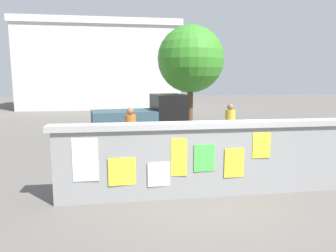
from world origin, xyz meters
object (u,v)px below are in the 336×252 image
Objects in this scene: bicycle_far at (183,153)px; tree_roadside at (191,59)px; auto_rickshaw_truck at (144,119)px; person_walking at (130,128)px; person_bystander at (230,122)px; motorcycle at (278,153)px; bicycle_near at (121,169)px.

bicycle_far is 0.32× the size of tree_roadside.
tree_roadside reaches higher than auto_rickshaw_truck.
person_bystander is (3.44, 0.88, 0.00)m from person_walking.
motorcycle is 1.17× the size of person_walking.
bicycle_near is 2.17m from bicycle_far.
auto_rickshaw_truck is 2.90m from person_walking.
auto_rickshaw_truck is at bearing 102.75° from bicycle_far.
bicycle_near is at bearing -173.84° from motorcycle.
tree_roadside is (-0.05, 6.01, 2.46)m from person_bystander.
person_walking is 8.06m from tree_roadside.
bicycle_far is at bearing -77.25° from auto_rickshaw_truck.
person_bystander is at bearing -34.76° from auto_rickshaw_truck.
person_walking is at bearing 151.26° from bicycle_far.
bicycle_far is at bearing 161.48° from motorcycle.
person_bystander is 6.50m from tree_roadside.
tree_roadside reaches higher than bicycle_near.
auto_rickshaw_truck is 5.54m from motorcycle.
tree_roadside is at bearing 75.86° from bicycle_far.
tree_roadside is (2.75, 4.06, 2.55)m from auto_rickshaw_truck.
auto_rickshaw_truck reaches higher than person_walking.
motorcycle is at bearing -53.59° from auto_rickshaw_truck.
motorcycle is 1.17× the size of person_bystander.
motorcycle is at bearing -22.49° from person_walking.
person_walking is at bearing -116.15° from tree_roadside.
person_walking is (-3.91, 1.62, 0.52)m from motorcycle.
person_walking is (-1.45, 0.79, 0.62)m from bicycle_far.
tree_roadside reaches higher than person_bystander.
tree_roadside reaches higher than motorcycle.
bicycle_far is 1.04× the size of person_bystander.
auto_rickshaw_truck reaches higher than bicycle_near.
bicycle_near is 10.17m from tree_roadside.
bicycle_far is (-2.46, 0.82, -0.10)m from motorcycle.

